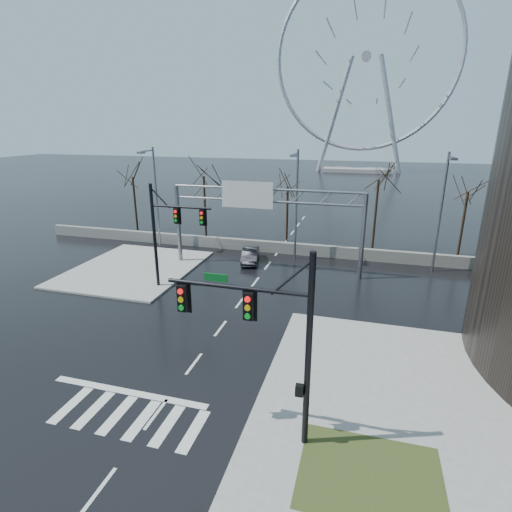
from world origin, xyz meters
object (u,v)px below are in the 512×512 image
(sign_gantry, at_px, (261,211))
(signal_mast_near, at_px, (272,331))
(ferris_wheel, at_px, (366,65))
(signal_mast_far, at_px, (167,228))
(car, at_px, (250,255))

(sign_gantry, bearing_deg, signal_mast_near, -73.81)
(sign_gantry, distance_m, ferris_wheel, 82.91)
(signal_mast_near, xyz_separation_m, signal_mast_far, (-11.01, 13.00, -0.04))
(signal_mast_near, distance_m, car, 22.16)
(signal_mast_near, relative_size, sign_gantry, 0.49)
(signal_mast_near, bearing_deg, signal_mast_far, 130.26)
(signal_mast_near, distance_m, signal_mast_far, 17.03)
(signal_mast_near, height_order, ferris_wheel, ferris_wheel)
(signal_mast_far, xyz_separation_m, sign_gantry, (5.49, 6.00, 0.35))
(signal_mast_far, bearing_deg, signal_mast_near, -49.74)
(signal_mast_far, xyz_separation_m, ferris_wheel, (10.87, 86.04, 21.30))
(sign_gantry, bearing_deg, signal_mast_far, -132.47)
(signal_mast_near, height_order, car, signal_mast_near)
(signal_mast_near, bearing_deg, ferris_wheel, 90.08)
(sign_gantry, relative_size, ferris_wheel, 0.32)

